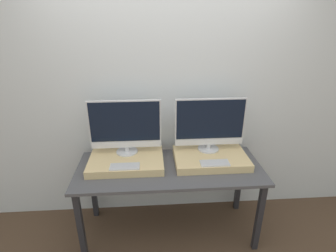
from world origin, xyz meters
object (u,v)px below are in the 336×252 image
at_px(monitor_left, 125,126).
at_px(keyboard_right, 215,163).
at_px(keyboard_left, 125,166).
at_px(monitor_right, 210,124).

bearing_deg(monitor_left, keyboard_right, -19.00).
bearing_deg(monitor_left, keyboard_left, -90.00).
height_order(monitor_left, monitor_right, same).
xyz_separation_m(monitor_right, keyboard_right, (0.00, -0.28, -0.27)).
height_order(monitor_left, keyboard_left, monitor_left).
distance_m(keyboard_left, monitor_right, 0.89).
height_order(keyboard_left, monitor_right, monitor_right).
bearing_deg(keyboard_right, keyboard_left, 180.00).
relative_size(monitor_left, keyboard_right, 2.58).
distance_m(monitor_right, keyboard_right, 0.38).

